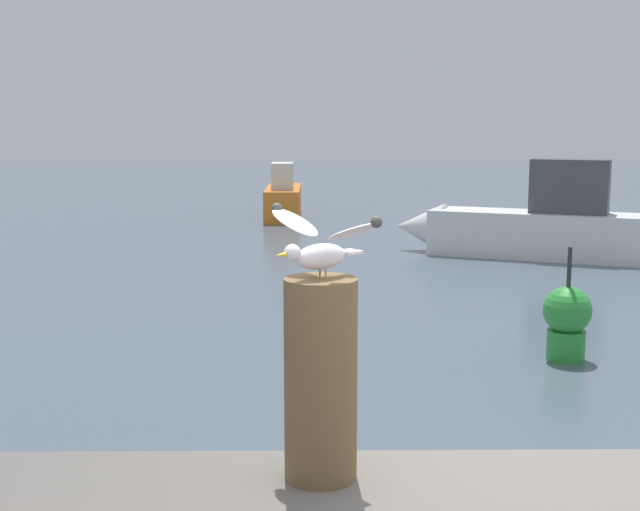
{
  "coord_description": "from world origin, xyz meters",
  "views": [
    {
      "loc": [
        -0.87,
        -3.44,
        2.71
      ],
      "look_at": [
        -0.84,
        -0.02,
        2.18
      ],
      "focal_mm": 47.2,
      "sensor_mm": 36.0,
      "label": 1
    }
  ],
  "objects": [
    {
      "name": "mooring_post",
      "position": [
        -0.84,
        -0.27,
        1.73
      ],
      "size": [
        0.29,
        0.29,
        0.8
      ],
      "primitive_type": "cylinder",
      "color": "brown",
      "rests_on": "harbor_quay"
    },
    {
      "name": "boat_orange",
      "position": [
        -1.68,
        21.56,
        0.55
      ],
      "size": [
        0.99,
        4.5,
        1.64
      ],
      "color": "orange",
      "rests_on": "ground_plane"
    },
    {
      "name": "boat_white",
      "position": [
        3.48,
        13.81,
        0.65
      ],
      "size": [
        5.17,
        3.04,
        2.05
      ],
      "color": "silver",
      "rests_on": "ground_plane"
    },
    {
      "name": "channel_buoy",
      "position": [
        2.09,
        6.03,
        0.48
      ],
      "size": [
        0.56,
        0.56,
        1.33
      ],
      "color": "green",
      "rests_on": "ground_plane"
    },
    {
      "name": "seagull",
      "position": [
        -0.84,
        -0.27,
        2.26
      ],
      "size": [
        0.48,
        0.58,
        0.27
      ],
      "color": "tan",
      "rests_on": "mooring_post"
    }
  ]
}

